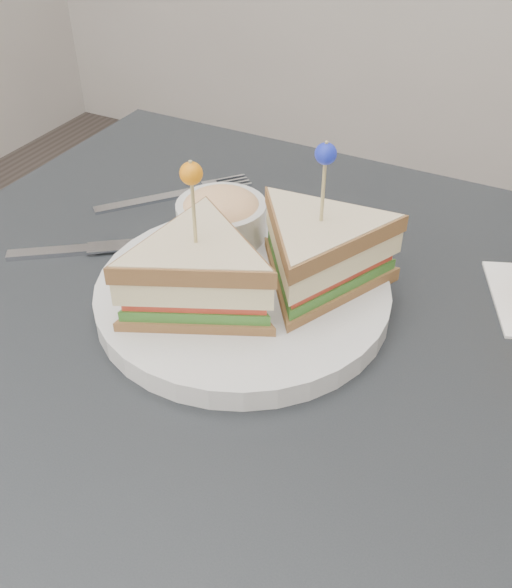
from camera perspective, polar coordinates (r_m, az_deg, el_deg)
name	(u,v)px	position (r m, az deg, el deg)	size (l,w,h in m)	color
table	(242,398)	(0.65, -1.20, -9.05)	(0.80, 0.80, 0.75)	black
plate_meal	(251,265)	(0.61, -0.40, 2.57)	(0.33, 0.31, 0.17)	silver
cutlery_fork	(182,193)	(0.82, -6.49, 8.71)	(0.14, 0.16, 0.01)	silver
cutlery_knife	(96,248)	(0.73, -13.74, 3.89)	(0.18, 0.14, 0.01)	#B4B6BF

